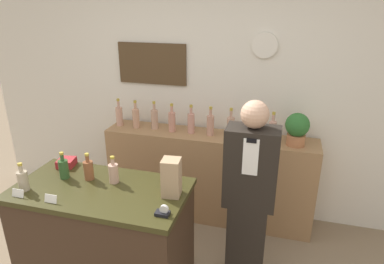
% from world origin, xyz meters
% --- Properties ---
extents(back_wall, '(5.20, 0.09, 2.70)m').
position_xyz_m(back_wall, '(-0.00, 2.00, 1.35)').
color(back_wall, silver).
rests_on(back_wall, ground_plane).
extents(back_shelf, '(2.15, 0.38, 0.96)m').
position_xyz_m(back_shelf, '(0.10, 1.75, 0.48)').
color(back_shelf, '#9E754C').
rests_on(back_shelf, ground_plane).
extents(display_counter, '(1.26, 0.66, 0.97)m').
position_xyz_m(display_counter, '(-0.42, 0.49, 0.49)').
color(display_counter, '#382619').
rests_on(display_counter, ground_plane).
extents(shopkeeper, '(0.40, 0.25, 1.57)m').
position_xyz_m(shopkeeper, '(0.61, 0.96, 0.78)').
color(shopkeeper, black).
rests_on(shopkeeper, ground_plane).
extents(potted_plant, '(0.22, 0.22, 0.31)m').
position_xyz_m(potted_plant, '(0.94, 1.71, 1.13)').
color(potted_plant, '#B27047').
rests_on(potted_plant, back_shelf).
extents(paper_bag, '(0.14, 0.14, 0.27)m').
position_xyz_m(paper_bag, '(0.11, 0.55, 1.11)').
color(paper_bag, tan).
rests_on(paper_bag, display_counter).
extents(tape_dispenser, '(0.09, 0.06, 0.07)m').
position_xyz_m(tape_dispenser, '(0.13, 0.31, 0.99)').
color(tape_dispenser, black).
rests_on(tape_dispenser, display_counter).
extents(price_card_left, '(0.09, 0.02, 0.06)m').
position_xyz_m(price_card_left, '(-0.89, 0.24, 1.00)').
color(price_card_left, white).
rests_on(price_card_left, display_counter).
extents(price_card_right, '(0.09, 0.02, 0.06)m').
position_xyz_m(price_card_right, '(-0.63, 0.24, 1.00)').
color(price_card_right, white).
rests_on(price_card_right, display_counter).
extents(gift_box, '(0.15, 0.15, 0.06)m').
position_xyz_m(gift_box, '(-0.85, 0.73, 1.00)').
color(gift_box, maroon).
rests_on(gift_box, display_counter).
extents(counter_bottle_0, '(0.07, 0.07, 0.21)m').
position_xyz_m(counter_bottle_0, '(-0.92, 0.33, 1.05)').
color(counter_bottle_0, tan).
rests_on(counter_bottle_0, display_counter).
extents(counter_bottle_1, '(0.07, 0.07, 0.21)m').
position_xyz_m(counter_bottle_1, '(-0.75, 0.56, 1.05)').
color(counter_bottle_1, '#30562A').
rests_on(counter_bottle_1, display_counter).
extents(counter_bottle_2, '(0.07, 0.07, 0.21)m').
position_xyz_m(counter_bottle_2, '(-0.56, 0.59, 1.05)').
color(counter_bottle_2, brown).
rests_on(counter_bottle_2, display_counter).
extents(counter_bottle_3, '(0.07, 0.07, 0.21)m').
position_xyz_m(counter_bottle_3, '(-0.36, 0.60, 1.05)').
color(counter_bottle_3, tan).
rests_on(counter_bottle_3, display_counter).
extents(shelf_bottle_0, '(0.07, 0.07, 0.30)m').
position_xyz_m(shelf_bottle_0, '(-0.90, 1.76, 1.07)').
color(shelf_bottle_0, tan).
rests_on(shelf_bottle_0, back_shelf).
extents(shelf_bottle_1, '(0.07, 0.07, 0.30)m').
position_xyz_m(shelf_bottle_1, '(-0.69, 1.75, 1.07)').
color(shelf_bottle_1, tan).
rests_on(shelf_bottle_1, back_shelf).
extents(shelf_bottle_2, '(0.07, 0.07, 0.30)m').
position_xyz_m(shelf_bottle_2, '(-0.49, 1.77, 1.07)').
color(shelf_bottle_2, tan).
rests_on(shelf_bottle_2, back_shelf).
extents(shelf_bottle_3, '(0.07, 0.07, 0.30)m').
position_xyz_m(shelf_bottle_3, '(-0.29, 1.74, 1.07)').
color(shelf_bottle_3, tan).
rests_on(shelf_bottle_3, back_shelf).
extents(shelf_bottle_4, '(0.07, 0.07, 0.30)m').
position_xyz_m(shelf_bottle_4, '(-0.09, 1.75, 1.07)').
color(shelf_bottle_4, tan).
rests_on(shelf_bottle_4, back_shelf).
extents(shelf_bottle_5, '(0.07, 0.07, 0.30)m').
position_xyz_m(shelf_bottle_5, '(0.11, 1.74, 1.07)').
color(shelf_bottle_5, tan).
rests_on(shelf_bottle_5, back_shelf).
extents(shelf_bottle_6, '(0.07, 0.07, 0.30)m').
position_xyz_m(shelf_bottle_6, '(0.31, 1.75, 1.07)').
color(shelf_bottle_6, tan).
rests_on(shelf_bottle_6, back_shelf).
extents(shelf_bottle_7, '(0.07, 0.07, 0.30)m').
position_xyz_m(shelf_bottle_7, '(0.51, 1.73, 1.07)').
color(shelf_bottle_7, tan).
rests_on(shelf_bottle_7, back_shelf).
extents(shelf_bottle_8, '(0.07, 0.07, 0.30)m').
position_xyz_m(shelf_bottle_8, '(0.72, 1.74, 1.07)').
color(shelf_bottle_8, tan).
rests_on(shelf_bottle_8, back_shelf).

